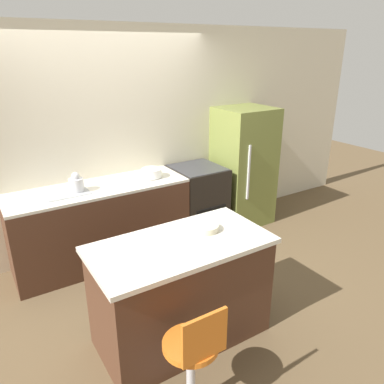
# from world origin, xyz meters

# --- Properties ---
(ground_plane) EXTENTS (14.00, 14.00, 0.00)m
(ground_plane) POSITION_xyz_m (0.00, 0.00, 0.00)
(ground_plane) COLOR brown
(wall_back) EXTENTS (8.00, 0.06, 2.60)m
(wall_back) POSITION_xyz_m (0.00, 0.69, 1.30)
(wall_back) COLOR beige
(wall_back) RESTS_ON ground_plane
(back_counter) EXTENTS (1.96, 0.64, 0.92)m
(back_counter) POSITION_xyz_m (-0.30, 0.34, 0.46)
(back_counter) COLOR #4C2D1E
(back_counter) RESTS_ON ground_plane
(kitchen_island) EXTENTS (1.44, 0.74, 0.91)m
(kitchen_island) POSITION_xyz_m (-0.16, -1.22, 0.46)
(kitchen_island) COLOR #4C2D1E
(kitchen_island) RESTS_ON ground_plane
(oven_range) EXTENTS (0.62, 0.65, 0.92)m
(oven_range) POSITION_xyz_m (1.01, 0.34, 0.46)
(oven_range) COLOR black
(oven_range) RESTS_ON ground_plane
(refrigerator) EXTENTS (0.71, 0.68, 1.61)m
(refrigerator) POSITION_xyz_m (1.75, 0.33, 0.80)
(refrigerator) COLOR olive
(refrigerator) RESTS_ON ground_plane
(stool_chair) EXTENTS (0.37, 0.37, 0.90)m
(stool_chair) POSITION_xyz_m (-0.47, -1.89, 0.43)
(stool_chair) COLOR #B7B7BC
(stool_chair) RESTS_ON ground_plane
(kettle) EXTENTS (0.15, 0.15, 0.21)m
(kettle) POSITION_xyz_m (-0.53, 0.31, 1.00)
(kettle) COLOR silver
(kettle) RESTS_ON back_counter
(mixing_bowl) EXTENTS (0.24, 0.24, 0.10)m
(mixing_bowl) POSITION_xyz_m (0.34, 0.31, 0.97)
(mixing_bowl) COLOR white
(mixing_bowl) RESTS_ON back_counter
(fruit_bowl) EXTENTS (0.23, 0.23, 0.05)m
(fruit_bowl) POSITION_xyz_m (0.12, -1.15, 0.94)
(fruit_bowl) COLOR beige
(fruit_bowl) RESTS_ON kitchen_island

